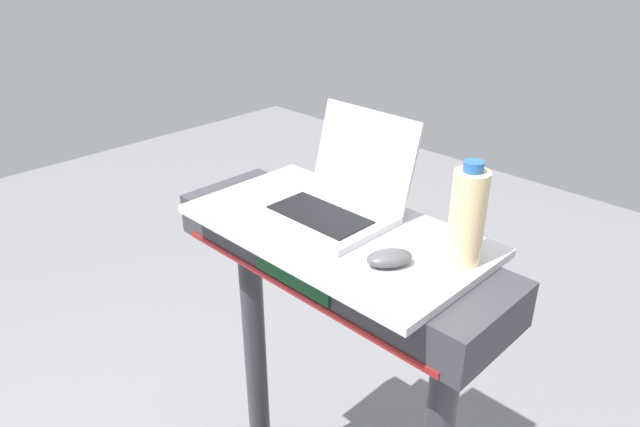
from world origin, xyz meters
TOP-DOWN VIEW (x-y plane):
  - desk_board at (0.00, 0.70)m, footprint 0.73×0.40m
  - laptop at (-0.04, 0.75)m, footprint 0.30×0.29m
  - computer_mouse at (0.20, 0.65)m, footprint 0.10×0.12m
  - water_bottle at (0.30, 0.77)m, footprint 0.07×0.07m

SIDE VIEW (x-z plane):
  - desk_board at x=0.00m, z-range 1.15..1.17m
  - computer_mouse at x=0.20m, z-range 1.17..1.21m
  - laptop at x=-0.04m, z-range 1.10..1.34m
  - water_bottle at x=0.30m, z-range 1.17..1.39m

